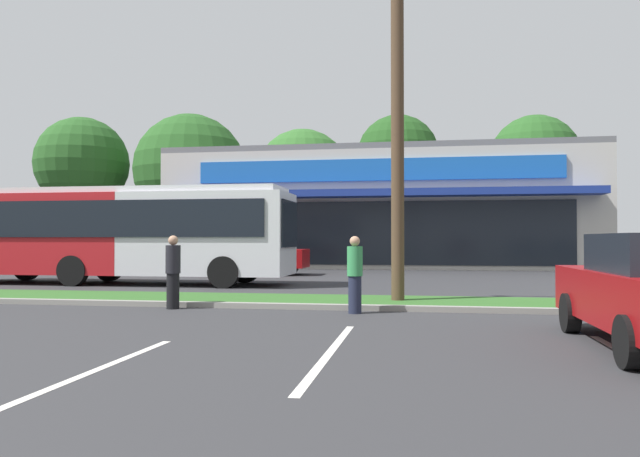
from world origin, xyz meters
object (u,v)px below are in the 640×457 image
utility_pole (392,49)px  pedestrian_by_pole (355,274)px  city_bus (117,232)px  car_4 (258,256)px  pedestrian_near_bench (173,272)px

utility_pole → pedestrian_by_pole: size_ratio=7.06×
utility_pole → city_bus: utility_pole is taller
car_4 → pedestrian_by_pole: size_ratio=2.73×
utility_pole → car_4: 13.81m
city_bus → pedestrian_near_bench: (4.89, -6.69, -0.96)m
car_4 → utility_pole: bearing=119.3°
utility_pole → pedestrian_by_pole: utility_pole is taller
car_4 → city_bus: bearing=61.0°
utility_pole → pedestrian_near_bench: bearing=-162.0°
city_bus → pedestrian_near_bench: city_bus is taller
utility_pole → pedestrian_near_bench: utility_pole is taller
utility_pole → pedestrian_by_pole: bearing=-112.0°
city_bus → pedestrian_by_pole: 11.29m
utility_pole → pedestrian_near_bench: 7.15m
car_4 → pedestrian_by_pole: 14.03m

